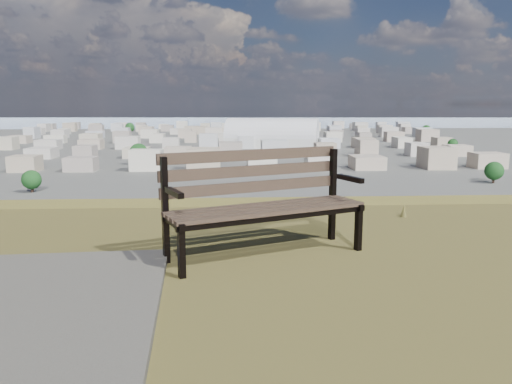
{
  "coord_description": "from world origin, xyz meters",
  "views": [
    {
      "loc": [
        0.06,
        -3.23,
        26.49
      ],
      "look_at": [
        0.43,
        3.54,
        25.3
      ],
      "focal_mm": 35.0,
      "sensor_mm": 36.0,
      "label": 1
    }
  ],
  "objects": [
    {
      "name": "city_trees",
      "position": [
        -26.39,
        319.0,
        4.83
      ],
      "size": [
        406.52,
        387.2,
        9.98
      ],
      "color": "#2F1F17",
      "rests_on": "ground"
    },
    {
      "name": "arena",
      "position": [
        26.83,
        304.93,
        5.59
      ],
      "size": [
        60.33,
        37.28,
        23.7
      ],
      "rotation": [
        0.0,
        0.0,
        -0.26
      ],
      "color": "silver",
      "rests_on": "ground"
    },
    {
      "name": "bay_water",
      "position": [
        0.0,
        900.0,
        0.0
      ],
      "size": [
        2400.0,
        700.0,
        0.12
      ],
      "primitive_type": "cube",
      "color": "#8794AC",
      "rests_on": "ground"
    },
    {
      "name": "grass_tufts",
      "position": [
        -1.12,
        -0.44,
        25.11
      ],
      "size": [
        12.49,
        7.38,
        0.26
      ],
      "color": "brown",
      "rests_on": "hilltop_mesa"
    },
    {
      "name": "park_bench",
      "position": [
        0.38,
        1.64,
        25.59
      ],
      "size": [
        2.07,
        1.36,
        1.04
      ],
      "rotation": [
        0.0,
        0.0,
        0.4
      ],
      "color": "#443527",
      "rests_on": "hilltop_mesa"
    },
    {
      "name": "far_hills",
      "position": [
        -60.92,
        1402.93,
        25.47
      ],
      "size": [
        2050.0,
        340.0,
        60.0
      ],
      "color": "#A5B9CD",
      "rests_on": "ground"
    },
    {
      "name": "city_blocks",
      "position": [
        0.0,
        394.44,
        3.5
      ],
      "size": [
        395.0,
        361.0,
        7.0
      ],
      "color": "beige",
      "rests_on": "ground"
    }
  ]
}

